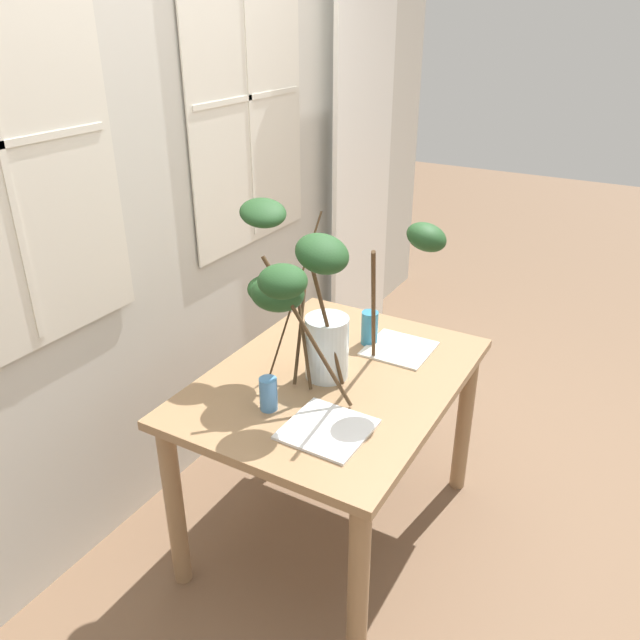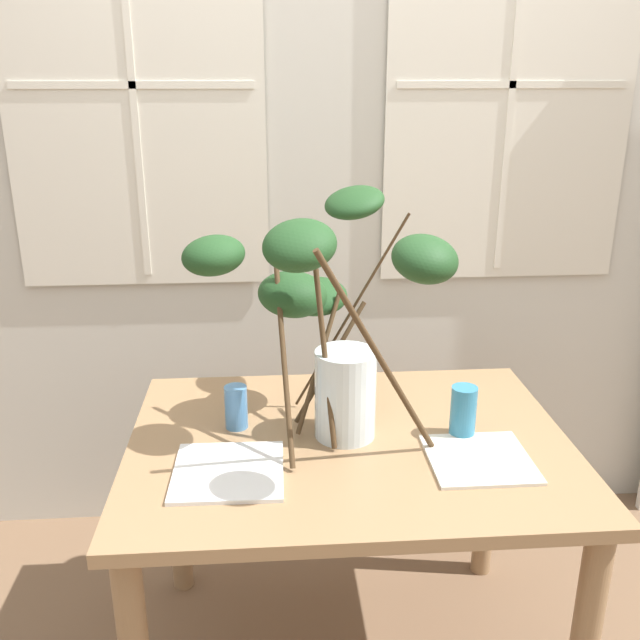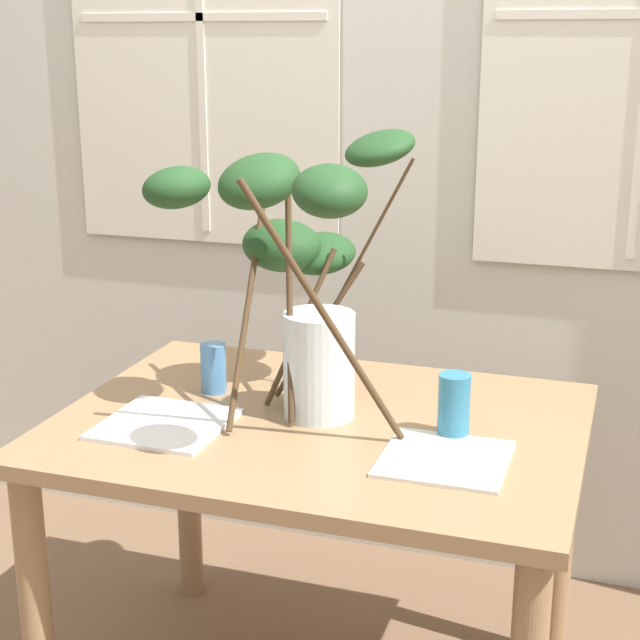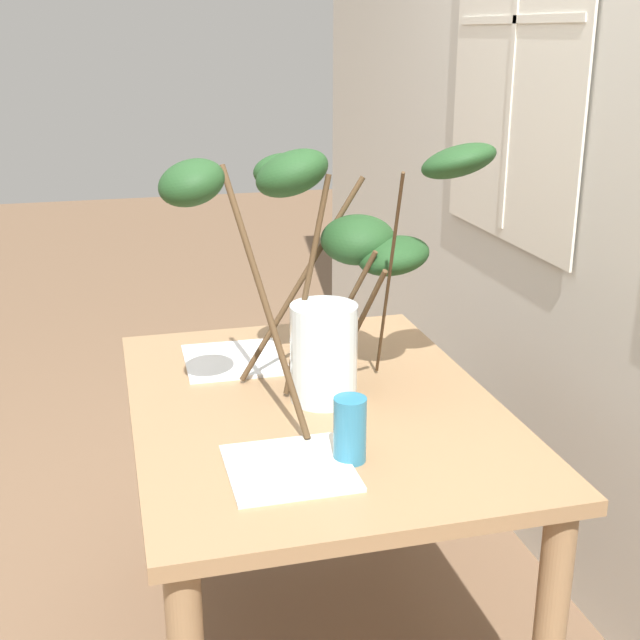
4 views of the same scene
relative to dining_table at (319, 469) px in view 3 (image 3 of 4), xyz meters
name	(u,v)px [view 3 (image 3 of 4)]	position (x,y,z in m)	size (l,w,h in m)	color
back_wall_with_windows	(414,72)	(0.00, 0.87, 0.86)	(5.57, 0.14, 2.99)	beige
dining_table	(319,469)	(0.00, 0.00, 0.00)	(1.18, 0.88, 0.76)	#93704C
vase_with_branches	(298,264)	(-0.07, 0.06, 0.47)	(0.64, 0.82, 0.65)	silver
drinking_glass_blue_left	(213,368)	(-0.30, 0.09, 0.18)	(0.06, 0.06, 0.12)	#4C84BC
drinking_glass_blue_right	(454,406)	(0.31, 0.00, 0.19)	(0.07, 0.07, 0.14)	teal
plate_square_left	(165,424)	(-0.32, -0.15, 0.13)	(0.27, 0.27, 0.01)	white
plate_square_right	(445,459)	(0.32, -0.13, 0.13)	(0.26, 0.26, 0.01)	silver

